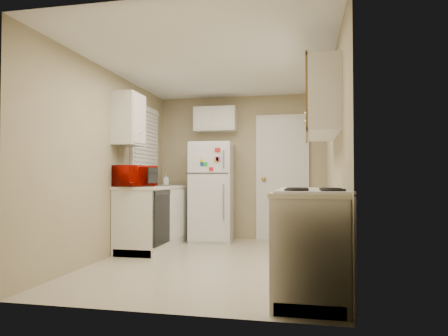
# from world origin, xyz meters

# --- Properties ---
(floor) EXTENTS (3.80, 3.80, 0.00)m
(floor) POSITION_xyz_m (0.00, 0.00, 0.00)
(floor) COLOR beige
(floor) RESTS_ON ground
(ceiling) EXTENTS (3.80, 3.80, 0.00)m
(ceiling) POSITION_xyz_m (0.00, 0.00, 2.40)
(ceiling) COLOR white
(ceiling) RESTS_ON floor
(wall_left) EXTENTS (3.80, 3.80, 0.00)m
(wall_left) POSITION_xyz_m (-1.40, 0.00, 1.20)
(wall_left) COLOR tan
(wall_left) RESTS_ON floor
(wall_right) EXTENTS (3.80, 3.80, 0.00)m
(wall_right) POSITION_xyz_m (1.40, 0.00, 1.20)
(wall_right) COLOR tan
(wall_right) RESTS_ON floor
(wall_back) EXTENTS (2.80, 2.80, 0.00)m
(wall_back) POSITION_xyz_m (0.00, 1.90, 1.20)
(wall_back) COLOR tan
(wall_back) RESTS_ON floor
(wall_front) EXTENTS (2.80, 2.80, 0.00)m
(wall_front) POSITION_xyz_m (0.00, -1.90, 1.20)
(wall_front) COLOR tan
(wall_front) RESTS_ON floor
(left_counter) EXTENTS (0.60, 1.80, 0.90)m
(left_counter) POSITION_xyz_m (-1.10, 0.90, 0.45)
(left_counter) COLOR silver
(left_counter) RESTS_ON floor
(dishwasher) EXTENTS (0.03, 0.58, 0.72)m
(dishwasher) POSITION_xyz_m (-0.81, 0.30, 0.49)
(dishwasher) COLOR black
(dishwasher) RESTS_ON floor
(sink) EXTENTS (0.54, 0.74, 0.16)m
(sink) POSITION_xyz_m (-1.10, 1.05, 0.86)
(sink) COLOR gray
(sink) RESTS_ON left_counter
(microwave) EXTENTS (0.58, 0.45, 0.34)m
(microwave) POSITION_xyz_m (-1.15, 0.20, 1.05)
(microwave) COLOR #950800
(microwave) RESTS_ON left_counter
(soap_bottle) EXTENTS (0.11, 0.11, 0.18)m
(soap_bottle) POSITION_xyz_m (-1.15, 1.41, 1.00)
(soap_bottle) COLOR silver
(soap_bottle) RESTS_ON left_counter
(window_blinds) EXTENTS (0.10, 0.98, 1.08)m
(window_blinds) POSITION_xyz_m (-1.36, 1.05, 1.60)
(window_blinds) COLOR silver
(window_blinds) RESTS_ON wall_left
(upper_cabinet_left) EXTENTS (0.30, 0.45, 0.70)m
(upper_cabinet_left) POSITION_xyz_m (-1.25, 0.22, 1.80)
(upper_cabinet_left) COLOR silver
(upper_cabinet_left) RESTS_ON wall_left
(refrigerator) EXTENTS (0.70, 0.68, 1.58)m
(refrigerator) POSITION_xyz_m (-0.41, 1.52, 0.79)
(refrigerator) COLOR silver
(refrigerator) RESTS_ON floor
(cabinet_over_fridge) EXTENTS (0.70, 0.30, 0.40)m
(cabinet_over_fridge) POSITION_xyz_m (-0.40, 1.75, 2.00)
(cabinet_over_fridge) COLOR silver
(cabinet_over_fridge) RESTS_ON wall_back
(interior_door) EXTENTS (0.86, 0.06, 2.08)m
(interior_door) POSITION_xyz_m (0.70, 1.86, 1.02)
(interior_door) COLOR silver
(interior_door) RESTS_ON floor
(right_counter) EXTENTS (0.60, 2.00, 0.90)m
(right_counter) POSITION_xyz_m (1.10, -0.80, 0.45)
(right_counter) COLOR silver
(right_counter) RESTS_ON floor
(stove) EXTENTS (0.62, 0.75, 0.89)m
(stove) POSITION_xyz_m (1.15, -1.40, 0.45)
(stove) COLOR silver
(stove) RESTS_ON floor
(upper_cabinet_right) EXTENTS (0.30, 1.20, 0.70)m
(upper_cabinet_right) POSITION_xyz_m (1.25, -0.50, 1.80)
(upper_cabinet_right) COLOR silver
(upper_cabinet_right) RESTS_ON wall_right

